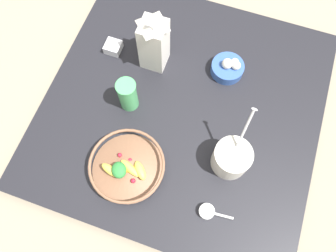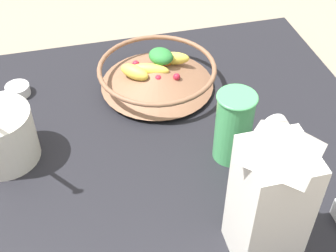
{
  "view_description": "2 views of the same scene",
  "coord_description": "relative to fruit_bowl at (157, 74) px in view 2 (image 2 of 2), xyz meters",
  "views": [
    {
      "loc": [
        0.11,
        -0.48,
        1.11
      ],
      "look_at": [
        -0.02,
        -0.11,
        0.07
      ],
      "focal_mm": 35.0,
      "sensor_mm": 36.0,
      "label": 1
    },
    {
      "loc": [
        0.07,
        0.49,
        0.65
      ],
      "look_at": [
        -0.07,
        -0.07,
        0.12
      ],
      "focal_mm": 50.0,
      "sensor_mm": 36.0,
      "label": 2
    }
  ],
  "objects": [
    {
      "name": "drinking_cup",
      "position": [
        -0.08,
        0.23,
        0.04
      ],
      "size": [
        0.07,
        0.07,
        0.14
      ],
      "color": "#4CB266",
      "rests_on": "countertop"
    },
    {
      "name": "fruit_bowl",
      "position": [
        0.0,
        0.0,
        0.0
      ],
      "size": [
        0.25,
        0.25,
        0.08
      ],
      "color": "brown",
      "rests_on": "countertop"
    },
    {
      "name": "ground_plane",
      "position": [
        0.1,
        0.28,
        -0.07
      ],
      "size": [
        6.0,
        6.0,
        0.0
      ],
      "primitive_type": "plane",
      "color": "gray"
    },
    {
      "name": "milk_carton",
      "position": [
        -0.06,
        0.42,
        0.09
      ],
      "size": [
        0.09,
        0.09,
        0.26
      ],
      "color": "silver",
      "rests_on": "countertop"
    },
    {
      "name": "countertop",
      "position": [
        0.1,
        0.28,
        -0.05
      ],
      "size": [
        0.97,
        0.97,
        0.03
      ],
      "color": "black",
      "rests_on": "ground_plane"
    },
    {
      "name": "measuring_scoop",
      "position": [
        0.29,
        -0.05,
        -0.02
      ],
      "size": [
        0.11,
        0.05,
        0.02
      ],
      "color": "white",
      "rests_on": "countertop"
    }
  ]
}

